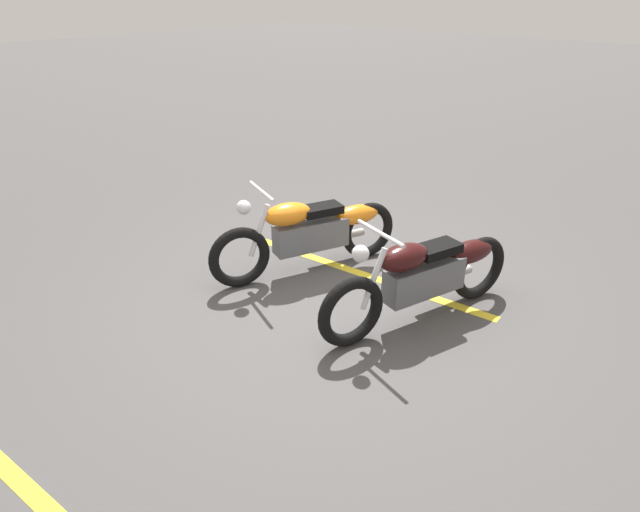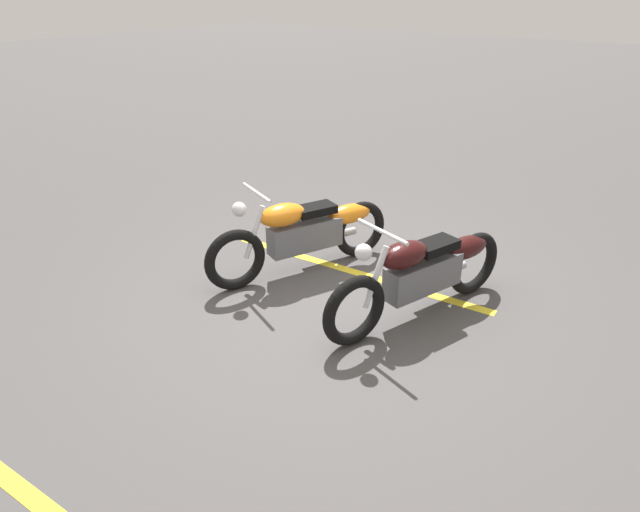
{
  "view_description": "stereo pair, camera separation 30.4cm",
  "coord_description": "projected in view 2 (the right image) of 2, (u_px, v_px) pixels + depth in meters",
  "views": [
    {
      "loc": [
        3.77,
        3.03,
        2.93
      ],
      "look_at": [
        0.3,
        0.0,
        0.65
      ],
      "focal_mm": 31.35,
      "sensor_mm": 36.0,
      "label": 1
    },
    {
      "loc": [
        3.96,
        2.8,
        2.93
      ],
      "look_at": [
        0.3,
        0.0,
        0.65
      ],
      "focal_mm": 31.35,
      "sensor_mm": 36.0,
      "label": 2
    }
  ],
  "objects": [
    {
      "name": "ground_plane",
      "position": [
        338.0,
        303.0,
        5.64
      ],
      "size": [
        60.0,
        60.0,
        0.0
      ],
      "primitive_type": "plane",
      "color": "#474444"
    },
    {
      "name": "motorcycle_bright_foreground",
      "position": [
        306.0,
        232.0,
        6.1
      ],
      "size": [
        2.11,
        0.95,
        1.04
      ],
      "rotation": [
        0.0,
        0.0,
        -0.38
      ],
      "color": "black",
      "rests_on": "ground"
    },
    {
      "name": "motorcycle_dark_foreground",
      "position": [
        424.0,
        272.0,
        5.27
      ],
      "size": [
        2.16,
        0.83,
        1.04
      ],
      "rotation": [
        0.0,
        0.0,
        -0.3
      ],
      "color": "black",
      "rests_on": "ground"
    },
    {
      "name": "parking_stripe_near",
      "position": [
        354.0,
        272.0,
        6.24
      ],
      "size": [
        0.35,
        3.2,
        0.01
      ],
      "primitive_type": "cube",
      "rotation": [
        0.0,
        0.0,
        1.64
      ],
      "color": "yellow",
      "rests_on": "ground"
    },
    {
      "name": "parking_stripe_mid",
      "position": [
        23.0,
        491.0,
        3.56
      ],
      "size": [
        0.35,
        3.2,
        0.01
      ],
      "primitive_type": "cube",
      "rotation": [
        0.0,
        0.0,
        1.64
      ],
      "color": "yellow",
      "rests_on": "ground"
    }
  ]
}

